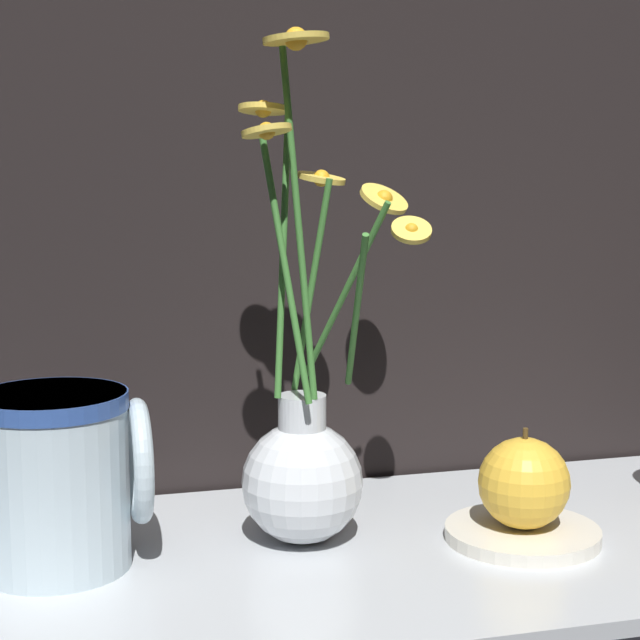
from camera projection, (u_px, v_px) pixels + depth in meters
The scene contains 6 objects.
ground_plane at pixel (324, 566), 0.79m from camera, with size 6.00×6.00×0.00m, color black.
shelf at pixel (324, 559), 0.79m from camera, with size 0.83×0.33×0.01m.
vase_with_flowers at pixel (303, 455), 0.80m from camera, with size 0.16×0.12×0.38m.
ceramic_pitcher at pixel (58, 472), 0.75m from camera, with size 0.13×0.11×0.14m.
saucer_plate at pixel (522, 533), 0.81m from camera, with size 0.12×0.12×0.01m.
orange_fruit at pixel (524, 483), 0.81m from camera, with size 0.07×0.07×0.08m.
Camera 1 is at (-0.20, -0.73, 0.30)m, focal length 60.00 mm.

